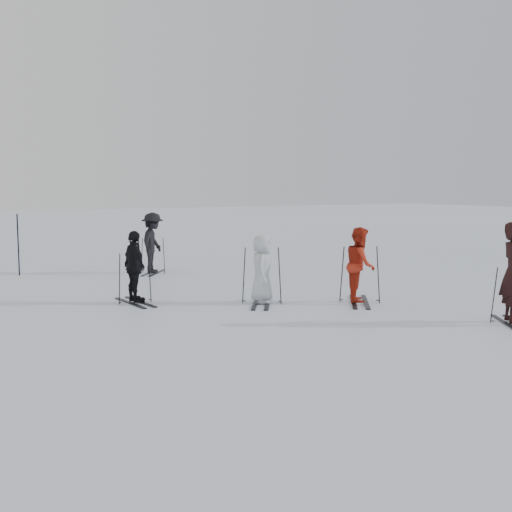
{
  "coord_description": "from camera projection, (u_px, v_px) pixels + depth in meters",
  "views": [
    {
      "loc": [
        -7.58,
        -12.51,
        2.71
      ],
      "look_at": [
        0.0,
        1.0,
        1.0
      ],
      "focal_mm": 45.0,
      "sensor_mm": 36.0,
      "label": 1
    }
  ],
  "objects": [
    {
      "name": "ground",
      "position": [
        277.0,
        303.0,
        14.83
      ],
      "size": [
        120.0,
        120.0,
        0.0
      ],
      "primitive_type": "plane",
      "color": "silver",
      "rests_on": "ground"
    },
    {
      "name": "skier_red",
      "position": [
        360.0,
        266.0,
        14.82
      ],
      "size": [
        1.02,
        1.06,
        1.73
      ],
      "primitive_type": "imported",
      "rotation": [
        0.0,
        0.0,
        0.96
      ],
      "color": "#AE2613",
      "rests_on": "ground"
    },
    {
      "name": "skier_grey",
      "position": [
        262.0,
        270.0,
        14.71
      ],
      "size": [
        0.83,
        0.91,
        1.56
      ],
      "primitive_type": "imported",
      "rotation": [
        0.0,
        0.0,
        0.99
      ],
      "color": "silver",
      "rests_on": "ground"
    },
    {
      "name": "skier_uphill_left",
      "position": [
        135.0,
        268.0,
        14.75
      ],
      "size": [
        0.49,
        1.0,
        1.65
      ],
      "primitive_type": "imported",
      "rotation": [
        0.0,
        0.0,
        1.66
      ],
      "color": "black",
      "rests_on": "ground"
    },
    {
      "name": "skier_uphill_far",
      "position": [
        153.0,
        243.0,
        19.76
      ],
      "size": [
        1.27,
        1.37,
        1.85
      ],
      "primitive_type": "imported",
      "rotation": [
        0.0,
        0.0,
        0.92
      ],
      "color": "black",
      "rests_on": "ground"
    },
    {
      "name": "skis_near_dark",
      "position": [
        512.0,
        295.0,
        12.59
      ],
      "size": [
        1.79,
        1.55,
        1.15
      ],
      "primitive_type": null,
      "rotation": [
        0.0,
        0.0,
        1.01
      ],
      "color": "black",
      "rests_on": "ground"
    },
    {
      "name": "skis_red",
      "position": [
        360.0,
        274.0,
        14.84
      ],
      "size": [
        2.09,
        1.87,
        1.36
      ],
      "primitive_type": null,
      "rotation": [
        0.0,
        0.0,
        0.96
      ],
      "color": "black",
      "rests_on": "ground"
    },
    {
      "name": "skis_grey",
      "position": [
        262.0,
        274.0,
        14.73
      ],
      "size": [
        2.08,
        1.82,
        1.35
      ],
      "primitive_type": null,
      "rotation": [
        0.0,
        0.0,
        0.99
      ],
      "color": "black",
      "rests_on": "ground"
    },
    {
      "name": "skis_uphill_left",
      "position": [
        135.0,
        277.0,
        14.77
      ],
      "size": [
        1.75,
        1.04,
        1.22
      ],
      "primitive_type": null,
      "rotation": [
        0.0,
        0.0,
        1.66
      ],
      "color": "black",
      "rests_on": "ground"
    },
    {
      "name": "skis_uphill_far",
      "position": [
        153.0,
        255.0,
        19.8
      ],
      "size": [
        1.75,
        1.62,
        1.15
      ],
      "primitive_type": null,
      "rotation": [
        0.0,
        0.0,
        0.92
      ],
      "color": "black",
      "rests_on": "ground"
    },
    {
      "name": "piste_marker",
      "position": [
        18.0,
        245.0,
        19.25
      ],
      "size": [
        0.05,
        0.05,
        1.86
      ],
      "primitive_type": "cylinder",
      "rotation": [
        0.0,
        0.0,
        0.13
      ],
      "color": "black",
      "rests_on": "ground"
    }
  ]
}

